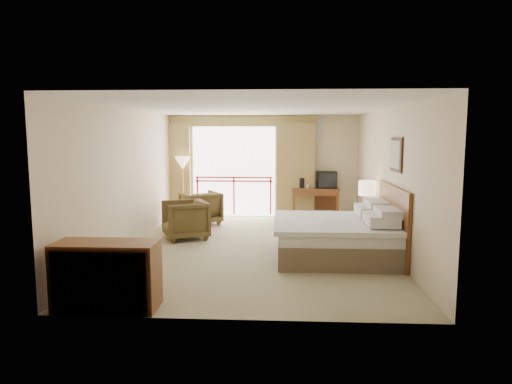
# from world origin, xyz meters

# --- Properties ---
(floor) EXTENTS (7.00, 7.00, 0.00)m
(floor) POSITION_xyz_m (0.00, 0.00, 0.00)
(floor) COLOR gray
(floor) RESTS_ON ground
(ceiling) EXTENTS (7.00, 7.00, 0.00)m
(ceiling) POSITION_xyz_m (0.00, 0.00, 2.70)
(ceiling) COLOR white
(ceiling) RESTS_ON wall_back
(wall_back) EXTENTS (5.00, 0.00, 5.00)m
(wall_back) POSITION_xyz_m (0.00, 3.50, 1.35)
(wall_back) COLOR beige
(wall_back) RESTS_ON ground
(wall_front) EXTENTS (5.00, 0.00, 5.00)m
(wall_front) POSITION_xyz_m (0.00, -3.50, 1.35)
(wall_front) COLOR beige
(wall_front) RESTS_ON ground
(wall_left) EXTENTS (0.00, 7.00, 7.00)m
(wall_left) POSITION_xyz_m (-2.50, 0.00, 1.35)
(wall_left) COLOR beige
(wall_left) RESTS_ON ground
(wall_right) EXTENTS (0.00, 7.00, 7.00)m
(wall_right) POSITION_xyz_m (2.50, 0.00, 1.35)
(wall_right) COLOR beige
(wall_right) RESTS_ON ground
(balcony_door) EXTENTS (2.40, 0.00, 2.40)m
(balcony_door) POSITION_xyz_m (-0.80, 3.48, 1.20)
(balcony_door) COLOR white
(balcony_door) RESTS_ON wall_back
(balcony_railing) EXTENTS (2.09, 0.03, 1.02)m
(balcony_railing) POSITION_xyz_m (-0.80, 3.46, 0.81)
(balcony_railing) COLOR #AD0E11
(balcony_railing) RESTS_ON wall_back
(curtain_left) EXTENTS (1.00, 0.26, 2.50)m
(curtain_left) POSITION_xyz_m (-2.45, 3.35, 1.25)
(curtain_left) COLOR olive
(curtain_left) RESTS_ON wall_back
(curtain_right) EXTENTS (1.00, 0.26, 2.50)m
(curtain_right) POSITION_xyz_m (0.85, 3.35, 1.25)
(curtain_right) COLOR olive
(curtain_right) RESTS_ON wall_back
(valance) EXTENTS (4.40, 0.22, 0.28)m
(valance) POSITION_xyz_m (-0.80, 3.38, 2.55)
(valance) COLOR olive
(valance) RESTS_ON wall_back
(hvac_vent) EXTENTS (0.50, 0.04, 0.50)m
(hvac_vent) POSITION_xyz_m (1.30, 3.47, 2.35)
(hvac_vent) COLOR silver
(hvac_vent) RESTS_ON wall_back
(bed) EXTENTS (2.13, 2.06, 0.97)m
(bed) POSITION_xyz_m (1.50, -0.60, 0.38)
(bed) COLOR brown
(bed) RESTS_ON floor
(headboard) EXTENTS (0.06, 2.10, 1.30)m
(headboard) POSITION_xyz_m (2.46, -0.60, 0.65)
(headboard) COLOR #592910
(headboard) RESTS_ON wall_right
(framed_art) EXTENTS (0.04, 0.72, 0.60)m
(framed_art) POSITION_xyz_m (2.47, -0.60, 1.85)
(framed_art) COLOR black
(framed_art) RESTS_ON wall_right
(nightstand) EXTENTS (0.43, 0.50, 0.58)m
(nightstand) POSITION_xyz_m (2.26, 0.75, 0.29)
(nightstand) COLOR #592910
(nightstand) RESTS_ON floor
(table_lamp) EXTENTS (0.36, 0.36, 0.64)m
(table_lamp) POSITION_xyz_m (2.26, 0.80, 1.08)
(table_lamp) COLOR tan
(table_lamp) RESTS_ON nightstand
(phone) EXTENTS (0.19, 0.16, 0.08)m
(phone) POSITION_xyz_m (2.21, 0.60, 0.62)
(phone) COLOR black
(phone) RESTS_ON nightstand
(desk) EXTENTS (1.23, 0.60, 0.81)m
(desk) POSITION_xyz_m (1.37, 3.28, 0.63)
(desk) COLOR #592910
(desk) RESTS_ON floor
(tv) EXTENTS (0.49, 0.39, 0.44)m
(tv) POSITION_xyz_m (1.67, 3.22, 1.02)
(tv) COLOR black
(tv) RESTS_ON desk
(coffee_maker) EXTENTS (0.14, 0.14, 0.27)m
(coffee_maker) POSITION_xyz_m (1.02, 3.23, 0.93)
(coffee_maker) COLOR black
(coffee_maker) RESTS_ON desk
(cup) EXTENTS (0.08, 0.08, 0.10)m
(cup) POSITION_xyz_m (1.17, 3.18, 0.85)
(cup) COLOR white
(cup) RESTS_ON desk
(wastebasket) EXTENTS (0.27, 0.27, 0.29)m
(wastebasket) POSITION_xyz_m (0.95, 2.56, 0.15)
(wastebasket) COLOR black
(wastebasket) RESTS_ON floor
(armchair_far) EXTENTS (1.20, 1.21, 0.81)m
(armchair_far) POSITION_xyz_m (-1.51, 2.30, 0.00)
(armchair_far) COLOR #42341B
(armchair_far) RESTS_ON floor
(armchair_near) EXTENTS (1.17, 1.15, 0.81)m
(armchair_near) POSITION_xyz_m (-1.55, 0.70, 0.00)
(armchair_near) COLOR #42341B
(armchair_near) RESTS_ON floor
(side_table) EXTENTS (0.46, 0.46, 0.50)m
(side_table) POSITION_xyz_m (-1.81, 1.31, 0.35)
(side_table) COLOR black
(side_table) RESTS_ON floor
(book) EXTENTS (0.20, 0.24, 0.02)m
(book) POSITION_xyz_m (-1.81, 1.31, 0.51)
(book) COLOR white
(book) RESTS_ON side_table
(floor_lamp) EXTENTS (0.41, 0.41, 1.62)m
(floor_lamp) POSITION_xyz_m (-2.11, 3.11, 1.40)
(floor_lamp) COLOR tan
(floor_lamp) RESTS_ON floor
(dresser) EXTENTS (1.29, 0.55, 0.86)m
(dresser) POSITION_xyz_m (-1.73, -3.22, 0.43)
(dresser) COLOR #592910
(dresser) RESTS_ON floor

